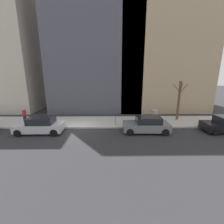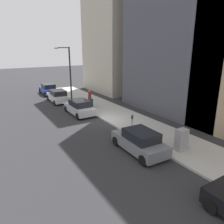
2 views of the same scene
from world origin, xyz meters
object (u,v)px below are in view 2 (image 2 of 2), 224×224
(streetlamp, at_px, (68,69))
(pedestrian_near_meter, at_px, (90,96))
(parked_car_silver, at_px, (79,107))
(parked_car_blue, at_px, (48,89))
(parking_meter, at_px, (132,122))
(trash_bin, at_px, (91,103))
(utility_box, at_px, (181,140))
(parked_car_grey, at_px, (140,141))
(parked_car_white, at_px, (58,96))
(office_tower_right, at_px, (123,13))

(streetlamp, height_order, pedestrian_near_meter, streetlamp)
(parked_car_silver, bearing_deg, parked_car_blue, 89.12)
(parking_meter, relative_size, trash_bin, 1.50)
(utility_box, distance_m, streetlamp, 17.97)
(parked_car_grey, relative_size, parked_car_silver, 1.01)
(parked_car_white, bearing_deg, parked_car_silver, -86.56)
(parked_car_blue, distance_m, office_tower_right, 15.68)
(parking_meter, relative_size, streetlamp, 0.21)
(parked_car_blue, xyz_separation_m, utility_box, (2.33, -22.80, 0.11))
(parked_car_silver, xyz_separation_m, parked_car_white, (-0.21, 6.26, 0.00))
(parked_car_blue, relative_size, office_tower_right, 0.19)
(parked_car_white, height_order, utility_box, utility_box)
(parked_car_white, bearing_deg, parked_car_blue, 88.62)
(parking_meter, relative_size, pedestrian_near_meter, 0.81)
(office_tower_right, bearing_deg, parked_car_grey, -120.81)
(utility_box, bearing_deg, parked_car_grey, 149.02)
(streetlamp, xyz_separation_m, trash_bin, (0.62, -4.97, -3.42))
(parking_meter, xyz_separation_m, trash_bin, (0.45, 8.43, -0.38))
(trash_bin, xyz_separation_m, office_tower_right, (9.31, 7.58, 10.78))
(trash_bin, bearing_deg, parked_car_grey, -99.75)
(parked_car_grey, bearing_deg, utility_box, -29.54)
(parked_car_grey, xyz_separation_m, parked_car_white, (-0.26, 16.06, 0.00))
(streetlamp, bearing_deg, parked_car_white, -172.78)
(parked_car_blue, height_order, trash_bin, parked_car_blue)
(parking_meter, height_order, pedestrian_near_meter, pedestrian_near_meter)
(parked_car_white, bearing_deg, pedestrian_near_meter, -50.80)
(utility_box, bearing_deg, parked_car_white, 98.46)
(pedestrian_near_meter, height_order, office_tower_right, office_tower_right)
(parked_car_blue, relative_size, trash_bin, 4.72)
(parked_car_white, xyz_separation_m, parking_meter, (1.75, -13.20, 0.24))
(trash_bin, bearing_deg, parked_car_silver, -143.15)
(parked_car_silver, height_order, trash_bin, parked_car_silver)
(utility_box, xyz_separation_m, streetlamp, (-1.02, 17.66, 3.17))
(parked_car_silver, relative_size, streetlamp, 0.65)
(parked_car_white, relative_size, office_tower_right, 0.19)
(parked_car_grey, bearing_deg, parking_meter, 63.92)
(utility_box, height_order, streetlamp, streetlamp)
(parked_car_white, bearing_deg, trash_bin, -63.80)
(parking_meter, distance_m, utility_box, 4.35)
(parked_car_silver, xyz_separation_m, trash_bin, (1.98, 1.49, -0.14))
(utility_box, distance_m, office_tower_right, 24.51)
(utility_box, relative_size, pedestrian_near_meter, 0.86)
(parked_car_blue, bearing_deg, parked_car_silver, -88.82)
(parked_car_silver, distance_m, parked_car_white, 6.26)
(parked_car_blue, bearing_deg, trash_bin, -77.75)
(parked_car_grey, distance_m, pedestrian_near_meter, 12.80)
(utility_box, xyz_separation_m, office_tower_right, (8.91, 20.27, 10.53))
(parked_car_silver, xyz_separation_m, parking_meter, (1.53, -6.94, 0.24))
(parked_car_grey, bearing_deg, trash_bin, 81.70)
(parked_car_blue, bearing_deg, parked_car_grey, -88.58)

